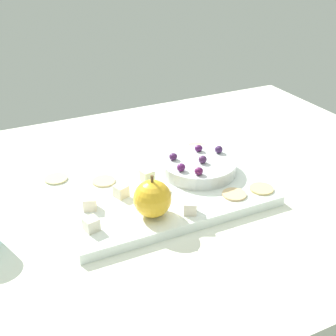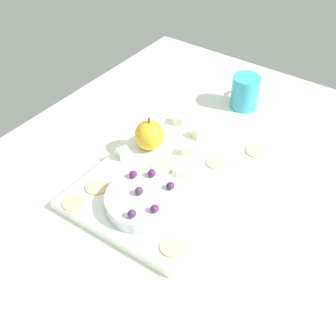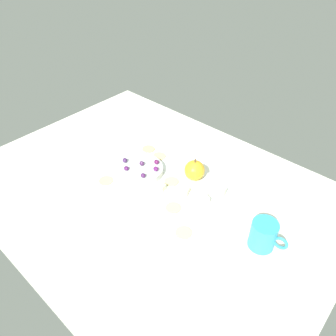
{
  "view_description": "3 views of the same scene",
  "coord_description": "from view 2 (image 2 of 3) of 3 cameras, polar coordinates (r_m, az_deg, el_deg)",
  "views": [
    {
      "loc": [
        -35.75,
        -73.04,
        51.45
      ],
      "look_at": [
        -2.54,
        -5.28,
        11.28
      ],
      "focal_mm": 49.86,
      "sensor_mm": 36.0,
      "label": 1
    },
    {
      "loc": [
        53.93,
        37.71,
        69.31
      ],
      "look_at": [
        -1.16,
        -1.34,
        10.6
      ],
      "focal_mm": 49.8,
      "sensor_mm": 36.0,
      "label": 2
    },
    {
      "loc": [
        -54.66,
        52.55,
        74.42
      ],
      "look_at": [
        -2.59,
        -5.29,
        11.07
      ],
      "focal_mm": 34.38,
      "sensor_mm": 36.0,
      "label": 3
    }
  ],
  "objects": [
    {
      "name": "table",
      "position": [
        0.94,
        0.26,
        -4.54
      ],
      "size": [
        116.07,
        85.71,
        4.49
      ],
      "primitive_type": "cube",
      "color": "silver",
      "rests_on": "ground"
    },
    {
      "name": "platter",
      "position": [
        0.95,
        0.19,
        -1.25
      ],
      "size": [
        39.11,
        27.89,
        1.9
      ],
      "primitive_type": "cube",
      "color": "white",
      "rests_on": "table"
    },
    {
      "name": "serving_dish",
      "position": [
        0.87,
        -2.84,
        -4.04
      ],
      "size": [
        15.03,
        15.03,
        2.58
      ],
      "primitive_type": "cylinder",
      "color": "silver",
      "rests_on": "platter"
    },
    {
      "name": "apple_whole",
      "position": [
        0.99,
        -2.27,
        4.05
      ],
      "size": [
        6.55,
        6.55,
        6.55
      ],
      "primitive_type": "sphere",
      "color": "gold",
      "rests_on": "platter"
    },
    {
      "name": "apple_stem",
      "position": [
        0.97,
        -2.33,
        5.87
      ],
      "size": [
        0.5,
        0.5,
        1.2
      ],
      "primitive_type": "cylinder",
      "color": "brown",
      "rests_on": "apple_whole"
    },
    {
      "name": "cheese_cube_0",
      "position": [
        1.08,
        1.4,
        5.92
      ],
      "size": [
        2.65,
        2.65,
        2.24
      ],
      "primitive_type": "cube",
      "rotation": [
        0.0,
        0.0,
        0.21
      ],
      "color": "silver",
      "rests_on": "platter"
    },
    {
      "name": "cheese_cube_1",
      "position": [
        0.98,
        -5.47,
        1.77
      ],
      "size": [
        3.03,
        3.03,
        2.24
      ],
      "primitive_type": "cube",
      "rotation": [
        0.0,
        0.0,
        1.09
      ],
      "color": "#F0E1CC",
      "rests_on": "platter"
    },
    {
      "name": "cheese_cube_2",
      "position": [
        0.99,
        2.46,
        2.18
      ],
      "size": [
        2.86,
        2.86,
        2.24
      ],
      "primitive_type": "cube",
      "rotation": [
        0.0,
        0.0,
        0.34
      ],
      "color": "#F7EACB",
      "rests_on": "platter"
    },
    {
      "name": "cheese_cube_3",
      "position": [
        0.93,
        1.85,
        -0.64
      ],
      "size": [
        2.59,
        2.59,
        2.24
      ],
      "primitive_type": "cube",
      "rotation": [
        0.0,
        0.0,
        0.17
      ],
      "color": "#EAF2C0",
      "rests_on": "platter"
    },
    {
      "name": "cheese_cube_4",
      "position": [
        1.04,
        3.74,
        4.3
      ],
      "size": [
        2.89,
        2.89,
        2.24
      ],
      "primitive_type": "cube",
      "rotation": [
        0.0,
        0.0,
        1.21
      ],
      "color": "#F5E3C6",
      "rests_on": "platter"
    },
    {
      "name": "cracker_0",
      "position": [
        0.9,
        -11.4,
        -4.2
      ],
      "size": [
        4.5,
        4.5,
        0.4
      ],
      "primitive_type": "cylinder",
      "color": "#DEC37B",
      "rests_on": "platter"
    },
    {
      "name": "cracker_1",
      "position": [
        0.98,
        5.98,
        0.71
      ],
      "size": [
        4.5,
        4.5,
        0.4
      ],
      "primitive_type": "cylinder",
      "color": "#DCC289",
      "rests_on": "platter"
    },
    {
      "name": "cracker_2",
      "position": [
        1.02,
        10.76,
        2.05
      ],
      "size": [
        4.5,
        4.5,
        0.4
      ],
      "primitive_type": "cylinder",
      "color": "beige",
      "rests_on": "platter"
    },
    {
      "name": "cracker_3",
      "position": [
        0.81,
        0.61,
        -9.66
      ],
      "size": [
        4.5,
        4.5,
        0.4
      ],
      "primitive_type": "cylinder",
      "color": "#D2B782",
      "rests_on": "platter"
    },
    {
      "name": "cracker_4",
      "position": [
        0.96,
        -0.7,
        0.04
      ],
      "size": [
        4.5,
        4.5,
        0.4
      ],
      "primitive_type": "cylinder",
      "color": "#D4BE88",
      "rests_on": "platter"
    },
    {
      "name": "cracker_5",
      "position": [
        0.92,
        -8.7,
        -2.3
      ],
      "size": [
        4.5,
        4.5,
        0.4
      ],
      "primitive_type": "cylinder",
      "color": "#D8B681",
      "rests_on": "platter"
    },
    {
      "name": "grape_0",
      "position": [
        0.86,
        -3.57,
        -2.81
      ],
      "size": [
        1.67,
        1.51,
        1.59
      ],
      "primitive_type": "ellipsoid",
      "color": "#4A2652",
      "rests_on": "serving_dish"
    },
    {
      "name": "grape_1",
      "position": [
        0.9,
        -4.29,
        -0.77
      ],
      "size": [
        1.67,
        1.51,
        1.49
      ],
      "primitive_type": "ellipsoid",
      "color": "#58174A",
      "rests_on": "serving_dish"
    },
    {
      "name": "grape_2",
      "position": [
        0.9,
        -1.99,
        -0.63
      ],
      "size": [
        1.67,
        1.51,
        1.56
      ],
      "primitive_type": "ellipsoid",
      "color": "#591C5C",
      "rests_on": "serving_dish"
    },
    {
      "name": "grape_3",
      "position": [
        0.82,
        -4.54,
        -5.55
      ],
      "size": [
        1.67,
        1.51,
        1.57
      ],
      "primitive_type": "ellipsoid",
      "color": "#402353",
      "rests_on": "serving_dish"
    },
    {
      "name": "grape_4",
      "position": [
        0.83,
        -1.66,
        -5.0
      ],
      "size": [
        1.67,
        1.51,
        1.39
      ],
      "primitive_type": "ellipsoid",
      "color": "#4D1954",
      "rests_on": "serving_dish"
    },
    {
      "name": "grape_5",
      "position": [
        0.87,
        0.29,
        -2.19
      ],
      "size": [
        1.67,
        1.51,
        1.4
      ],
      "primitive_type": "ellipsoid",
      "color": "#441C4E",
      "rests_on": "serving_dish"
    },
    {
      "name": "cup",
      "position": [
        1.17,
        9.46,
        9.19
      ],
      "size": [
        10.09,
        6.89,
        8.24
      ],
      "color": "#319DBF",
      "rests_on": "table"
    }
  ]
}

